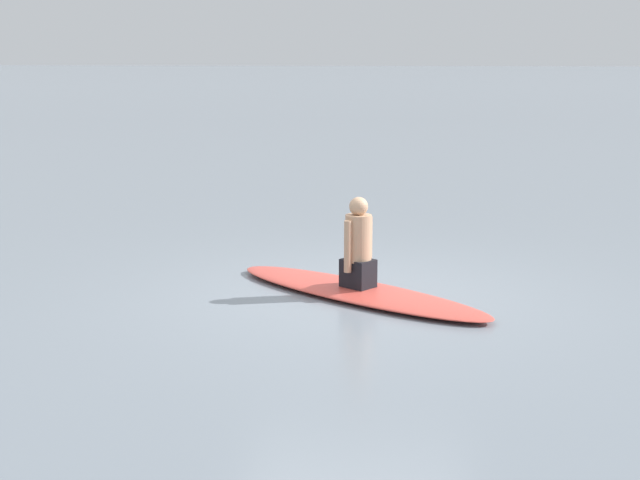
# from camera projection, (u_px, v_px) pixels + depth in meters

# --- Properties ---
(ground_plane) EXTENTS (400.00, 400.00, 0.00)m
(ground_plane) POSITION_uv_depth(u_px,v_px,m) (355.00, 295.00, 9.68)
(ground_plane) COLOR gray
(surfboard) EXTENTS (3.13, 2.53, 0.10)m
(surfboard) POSITION_uv_depth(u_px,v_px,m) (358.00, 291.00, 9.62)
(surfboard) COLOR #D84C3F
(surfboard) RESTS_ON ground
(person_paddler) EXTENTS (0.40, 0.38, 0.94)m
(person_paddler) POSITION_uv_depth(u_px,v_px,m) (358.00, 247.00, 9.53)
(person_paddler) COLOR black
(person_paddler) RESTS_ON surfboard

